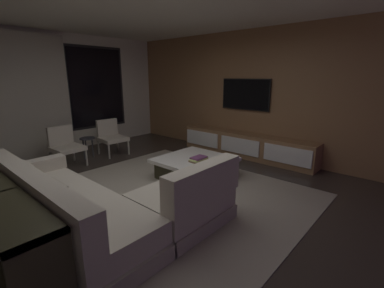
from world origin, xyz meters
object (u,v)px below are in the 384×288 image
at_px(side_stool, 87,142).
at_px(mounted_tv, 245,94).
at_px(accent_chair_near_window, 111,135).
at_px(book_stack_on_coffee_table, 199,159).
at_px(coffee_table, 195,168).
at_px(sectional_couch, 100,207).
at_px(console_table_behind_couch, 0,226).
at_px(media_console, 247,146).
at_px(accent_chair_by_curtain, 65,144).

relative_size(side_stool, mounted_tv, 0.40).
relative_size(accent_chair_near_window, mounted_tv, 0.67).
bearing_deg(mounted_tv, accent_chair_near_window, 131.61).
relative_size(book_stack_on_coffee_table, accent_chair_near_window, 0.38).
bearing_deg(mounted_tv, coffee_table, -174.72).
height_order(coffee_table, accent_chair_near_window, accent_chair_near_window).
height_order(sectional_couch, accent_chair_near_window, sectional_couch).
height_order(sectional_couch, coffee_table, sectional_couch).
xyz_separation_m(side_stool, console_table_behind_couch, (-2.20, -2.62, 0.05)).
distance_m(accent_chair_near_window, media_console, 3.07).
relative_size(accent_chair_by_curtain, console_table_behind_couch, 0.37).
height_order(book_stack_on_coffee_table, side_stool, side_stool).
xyz_separation_m(media_console, console_table_behind_couch, (-4.57, -0.11, 0.17)).
distance_m(coffee_table, accent_chair_near_window, 2.45).
distance_m(book_stack_on_coffee_table, mounted_tv, 2.21).
bearing_deg(console_table_behind_couch, coffee_table, 2.70).
distance_m(sectional_couch, coffee_table, 1.98).
bearing_deg(mounted_tv, book_stack_on_coffee_table, -170.56).
relative_size(coffee_table, accent_chair_by_curtain, 1.49).
bearing_deg(accent_chair_by_curtain, console_table_behind_couch, -123.75).
distance_m(accent_chair_near_window, accent_chair_by_curtain, 1.06).
relative_size(coffee_table, console_table_behind_couch, 0.55).
bearing_deg(book_stack_on_coffee_table, mounted_tv, 9.44).
height_order(sectional_couch, accent_chair_by_curtain, sectional_couch).
height_order(mounted_tv, console_table_behind_couch, mounted_tv).
bearing_deg(console_table_behind_couch, mounted_tv, 3.73).
bearing_deg(coffee_table, media_console, -0.80).
height_order(coffee_table, media_console, media_console).
xyz_separation_m(sectional_couch, coffee_table, (1.96, 0.26, -0.10)).
relative_size(coffee_table, side_stool, 2.52).
distance_m(sectional_couch, console_table_behind_couch, 0.93).
height_order(book_stack_on_coffee_table, accent_chair_near_window, accent_chair_near_window).
bearing_deg(book_stack_on_coffee_table, media_console, 4.14).
xyz_separation_m(book_stack_on_coffee_table, mounted_tv, (1.97, 0.33, 0.95)).
distance_m(book_stack_on_coffee_table, side_stool, 2.70).
bearing_deg(side_stool, coffee_table, -75.04).
xyz_separation_m(sectional_couch, book_stack_on_coffee_table, (1.87, 0.11, 0.11)).
height_order(accent_chair_by_curtain, mounted_tv, mounted_tv).
bearing_deg(accent_chair_near_window, book_stack_on_coffee_table, -89.16).
bearing_deg(console_table_behind_couch, media_console, 1.40).
bearing_deg(accent_chair_by_curtain, media_console, -39.86).
xyz_separation_m(coffee_table, media_console, (1.71, -0.02, 0.06)).
xyz_separation_m(coffee_table, accent_chair_by_curtain, (-1.18, 2.39, 0.25)).
bearing_deg(book_stack_on_coffee_table, coffee_table, 61.52).
bearing_deg(side_stool, accent_chair_by_curtain, -169.30).
height_order(side_stool, console_table_behind_couch, console_table_behind_couch).
xyz_separation_m(sectional_couch, side_stool, (1.29, 2.75, 0.08)).
bearing_deg(accent_chair_by_curtain, book_stack_on_coffee_table, -66.62).
distance_m(book_stack_on_coffee_table, console_table_behind_couch, 2.78).
xyz_separation_m(coffee_table, book_stack_on_coffee_table, (-0.08, -0.15, 0.21)).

